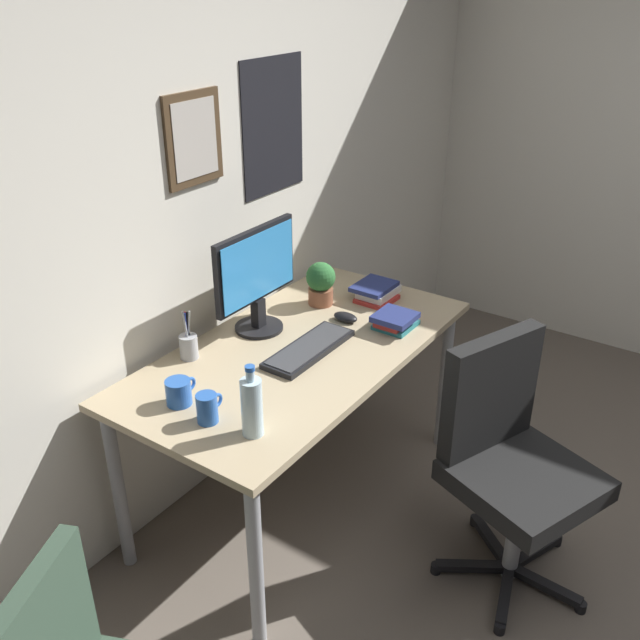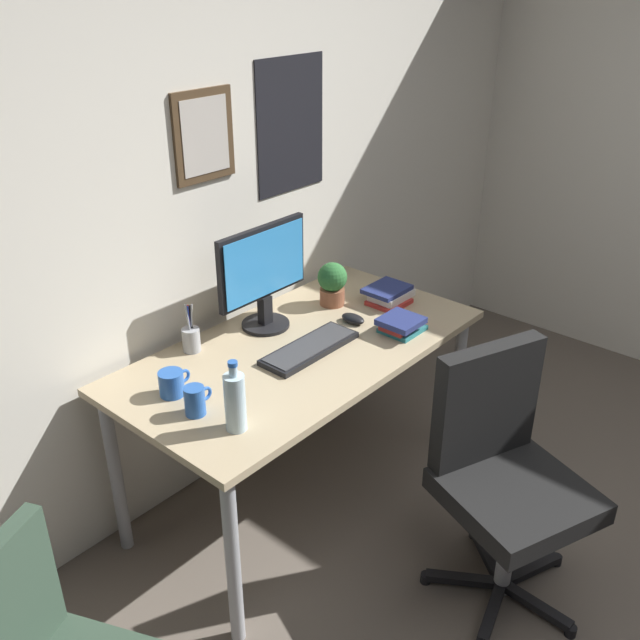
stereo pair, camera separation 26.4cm
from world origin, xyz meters
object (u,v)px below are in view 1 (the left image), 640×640
object	(u,v)px
monitor	(256,276)
water_bottle	(252,406)
pen_cup	(189,345)
keyboard	(309,349)
computer_mouse	(345,317)
office_chair	(510,454)
book_stack_right	(395,320)
book_stack_left	(377,292)
coffee_mug_far	(208,408)
potted_plant	(321,282)
coffee_mug_near	(179,392)

from	to	relation	value
monitor	water_bottle	bearing A→B (deg)	-142.19
monitor	pen_cup	xyz separation A→B (m)	(-0.34, 0.07, -0.19)
keyboard	pen_cup	xyz separation A→B (m)	(-0.30, 0.35, 0.04)
keyboard	computer_mouse	distance (m)	0.30
office_chair	book_stack_right	size ratio (longest dim) A/B	4.79
water_bottle	book_stack_right	xyz separation A→B (m)	(0.90, -0.02, -0.07)
book_stack_left	book_stack_right	world-z (taller)	same
coffee_mug_far	book_stack_left	size ratio (longest dim) A/B	0.54
water_bottle	pen_cup	world-z (taller)	water_bottle
office_chair	water_bottle	xyz separation A→B (m)	(-0.66, 0.63, 0.33)
computer_mouse	water_bottle	xyz separation A→B (m)	(-0.84, -0.19, 0.09)
book_stack_left	coffee_mug_far	bearing A→B (deg)	-178.77
pen_cup	potted_plant	bearing A→B (deg)	-11.75
pen_cup	computer_mouse	bearing A→B (deg)	-28.37
water_bottle	coffee_mug_far	world-z (taller)	water_bottle
keyboard	book_stack_right	xyz separation A→B (m)	(0.37, -0.18, 0.02)
office_chair	book_stack_left	xyz separation A→B (m)	(0.44, 0.82, 0.26)
keyboard	pen_cup	distance (m)	0.46
monitor	computer_mouse	world-z (taller)	monitor
computer_mouse	book_stack_right	xyz separation A→B (m)	(0.07, -0.20, 0.02)
monitor	coffee_mug_far	world-z (taller)	monitor
coffee_mug_near	keyboard	bearing A→B (deg)	-15.94
keyboard	coffee_mug_near	distance (m)	0.57
monitor	coffee_mug_far	xyz separation A→B (m)	(-0.60, -0.28, -0.19)
computer_mouse	book_stack_right	bearing A→B (deg)	-71.92
coffee_mug_near	monitor	bearing A→B (deg)	12.24
book_stack_left	book_stack_right	size ratio (longest dim) A/B	1.02
coffee_mug_near	pen_cup	distance (m)	0.31
coffee_mug_far	potted_plant	bearing A→B (deg)	12.21
computer_mouse	book_stack_right	distance (m)	0.21
coffee_mug_near	pen_cup	world-z (taller)	pen_cup
coffee_mug_far	book_stack_right	bearing A→B (deg)	-10.94
keyboard	computer_mouse	size ratio (longest dim) A/B	3.91
computer_mouse	monitor	bearing A→B (deg)	135.72
monitor	book_stack_right	xyz separation A→B (m)	(0.33, -0.46, -0.20)
pen_cup	coffee_mug_far	bearing A→B (deg)	-127.71
water_bottle	coffee_mug_far	distance (m)	0.18
coffee_mug_near	book_stack_right	bearing A→B (deg)	-20.11
office_chair	water_bottle	bearing A→B (deg)	136.24
coffee_mug_far	monitor	bearing A→B (deg)	24.85
potted_plant	keyboard	bearing A→B (deg)	-151.34
keyboard	coffee_mug_far	bearing A→B (deg)	179.75
keyboard	book_stack_right	distance (m)	0.41
keyboard	computer_mouse	world-z (taller)	computer_mouse
coffee_mug_near	book_stack_left	xyz separation A→B (m)	(1.11, -0.13, -0.01)
book_stack_left	computer_mouse	bearing A→B (deg)	-179.55
coffee_mug_near	pen_cup	size ratio (longest dim) A/B	0.63
potted_plant	water_bottle	bearing A→B (deg)	-158.01
keyboard	potted_plant	distance (m)	0.44
potted_plant	book_stack_right	world-z (taller)	potted_plant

